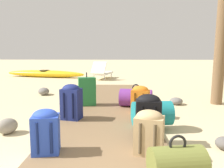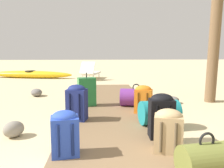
% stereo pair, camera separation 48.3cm
% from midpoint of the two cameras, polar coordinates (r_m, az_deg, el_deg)
% --- Properties ---
extents(ground_plane, '(60.00, 60.00, 0.00)m').
position_cam_midpoint_polar(ground_plane, '(4.21, 2.25, -9.46)').
color(ground_plane, '#CCB789').
extents(boardwalk, '(1.65, 7.05, 0.08)m').
position_cam_midpoint_polar(boardwalk, '(4.88, 2.21, -6.53)').
color(boardwalk, brown).
rests_on(boardwalk, ground).
extents(backpack_black, '(0.34, 0.28, 0.62)m').
position_cam_midpoint_polar(backpack_black, '(3.26, 12.97, -7.50)').
color(backpack_black, black).
rests_on(backpack_black, boardwalk).
extents(duffel_bag_teal, '(0.67, 0.47, 0.50)m').
position_cam_midpoint_polar(duffel_bag_teal, '(3.89, 13.17, -6.93)').
color(duffel_bag_teal, '#197A7F').
rests_on(duffel_bag_teal, boardwalk).
extents(suitcase_green, '(0.42, 0.32, 0.72)m').
position_cam_midpoint_polar(suitcase_green, '(5.17, -3.43, -1.79)').
color(suitcase_green, '#237538').
rests_on(suitcase_green, boardwalk).
extents(backpack_tan, '(0.38, 0.33, 0.52)m').
position_cam_midpoint_polar(backpack_tan, '(2.84, 13.89, -10.98)').
color(backpack_tan, tan).
rests_on(backpack_tan, boardwalk).
extents(duffel_bag_purple, '(0.74, 0.51, 0.49)m').
position_cam_midpoint_polar(duffel_bag_purple, '(5.09, 8.49, -3.36)').
color(duffel_bag_purple, '#6B2D84').
rests_on(duffel_bag_purple, boardwalk).
extents(backpack_blue, '(0.34, 0.31, 0.52)m').
position_cam_midpoint_polar(backpack_blue, '(2.83, -10.97, -10.89)').
color(backpack_blue, '#2847B7').
rests_on(backpack_blue, boardwalk).
extents(backpack_navy, '(0.37, 0.32, 0.62)m').
position_cam_midpoint_polar(backpack_navy, '(4.12, -6.49, -4.08)').
color(backpack_navy, navy).
rests_on(backpack_navy, boardwalk).
extents(backpack_orange, '(0.37, 0.30, 0.54)m').
position_cam_midpoint_polar(backpack_orange, '(4.53, 9.89, -3.62)').
color(backpack_orange, orange).
rests_on(backpack_orange, boardwalk).
extents(duffel_bag_olive, '(0.53, 0.41, 0.44)m').
position_cam_midpoint_polar(duffel_bag_olive, '(2.40, 21.30, -17.66)').
color(duffel_bag_olive, olive).
rests_on(duffel_bag_olive, boardwalk).
extents(lounge_chair, '(0.94, 1.63, 0.80)m').
position_cam_midpoint_polar(lounge_chair, '(10.66, -1.14, 2.95)').
color(lounge_chair, white).
rests_on(lounge_chair, ground).
extents(kayak, '(4.09, 1.43, 0.35)m').
position_cam_midpoint_polar(kayak, '(11.81, -14.76, 2.42)').
color(kayak, gold).
rests_on(kayak, ground).
extents(rock_right_mid, '(0.35, 0.35, 0.17)m').
position_cam_midpoint_polar(rock_right_mid, '(5.88, 17.52, -3.97)').
color(rock_right_mid, slate).
rests_on(rock_right_mid, ground).
extents(rock_left_mid, '(0.43, 0.49, 0.21)m').
position_cam_midpoint_polar(rock_left_mid, '(7.05, -14.29, -1.73)').
color(rock_left_mid, slate).
rests_on(rock_left_mid, ground).
extents(rock_left_far, '(0.40, 0.40, 0.24)m').
position_cam_midpoint_polar(rock_left_far, '(3.92, -20.73, -9.51)').
color(rock_left_far, gray).
rests_on(rock_left_far, ground).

